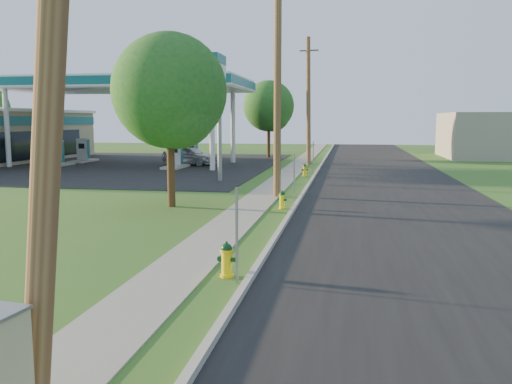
# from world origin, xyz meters

# --- Properties ---
(ground_plane) EXTENTS (140.00, 140.00, 0.00)m
(ground_plane) POSITION_xyz_m (0.00, 0.00, 0.00)
(ground_plane) COLOR #2F5920
(ground_plane) RESTS_ON ground
(road) EXTENTS (8.00, 120.00, 0.02)m
(road) POSITION_xyz_m (4.50, 10.00, 0.01)
(road) COLOR black
(road) RESTS_ON ground
(curb) EXTENTS (0.15, 120.00, 0.15)m
(curb) POSITION_xyz_m (0.50, 10.00, 0.07)
(curb) COLOR #A5A197
(curb) RESTS_ON ground
(sidewalk) EXTENTS (1.50, 120.00, 0.03)m
(sidewalk) POSITION_xyz_m (-1.25, 10.00, 0.01)
(sidewalk) COLOR gray
(sidewalk) RESTS_ON ground
(forecourt) EXTENTS (26.00, 28.00, 0.02)m
(forecourt) POSITION_xyz_m (-16.00, 32.00, 0.01)
(forecourt) COLOR black
(forecourt) RESTS_ON ground
(utility_pole_mid) EXTENTS (1.40, 0.32, 9.80)m
(utility_pole_mid) POSITION_xyz_m (-0.60, 17.00, 4.95)
(utility_pole_mid) COLOR brown
(utility_pole_mid) RESTS_ON ground
(utility_pole_far) EXTENTS (1.40, 0.32, 9.50)m
(utility_pole_far) POSITION_xyz_m (-0.60, 35.00, 4.80)
(utility_pole_far) COLOR brown
(utility_pole_far) RESTS_ON ground
(sign_post_near) EXTENTS (0.05, 0.04, 2.00)m
(sign_post_near) POSITION_xyz_m (0.25, 4.20, 1.00)
(sign_post_near) COLOR gray
(sign_post_near) RESTS_ON ground
(sign_post_mid) EXTENTS (0.05, 0.04, 2.00)m
(sign_post_mid) POSITION_xyz_m (0.25, 16.00, 1.00)
(sign_post_mid) COLOR gray
(sign_post_mid) RESTS_ON ground
(sign_post_far) EXTENTS (0.05, 0.04, 2.00)m
(sign_post_far) POSITION_xyz_m (0.25, 28.20, 1.00)
(sign_post_far) COLOR gray
(sign_post_far) RESTS_ON ground
(gas_canopy) EXTENTS (18.18, 9.18, 6.40)m
(gas_canopy) POSITION_xyz_m (-14.00, 32.00, 5.90)
(gas_canopy) COLOR silver
(gas_canopy) RESTS_ON ground
(fuel_pump_nw) EXTENTS (1.20, 3.20, 1.90)m
(fuel_pump_nw) POSITION_xyz_m (-18.50, 30.00, 0.72)
(fuel_pump_nw) COLOR #A5A197
(fuel_pump_nw) RESTS_ON ground
(fuel_pump_ne) EXTENTS (1.20, 3.20, 1.90)m
(fuel_pump_ne) POSITION_xyz_m (-9.50, 30.00, 0.72)
(fuel_pump_ne) COLOR #A5A197
(fuel_pump_ne) RESTS_ON ground
(fuel_pump_sw) EXTENTS (1.20, 3.20, 1.90)m
(fuel_pump_sw) POSITION_xyz_m (-18.50, 34.00, 0.72)
(fuel_pump_sw) COLOR #A5A197
(fuel_pump_sw) RESTS_ON ground
(fuel_pump_se) EXTENTS (1.20, 3.20, 1.90)m
(fuel_pump_se) POSITION_xyz_m (-9.50, 34.00, 0.72)
(fuel_pump_se) COLOR #A5A197
(fuel_pump_se) RESTS_ON ground
(price_pylon) EXTENTS (0.34, 2.04, 6.85)m
(price_pylon) POSITION_xyz_m (-4.50, 22.50, 5.43)
(price_pylon) COLOR gray
(price_pylon) RESTS_ON ground
(tree_verge) EXTENTS (4.39, 4.39, 6.65)m
(tree_verge) POSITION_xyz_m (-4.20, 13.50, 4.28)
(tree_verge) COLOR #3E2617
(tree_verge) RESTS_ON ground
(tree_lot) EXTENTS (4.53, 4.53, 6.86)m
(tree_lot) POSITION_xyz_m (-4.52, 41.66, 4.42)
(tree_lot) COLOR #3E2617
(tree_lot) RESTS_ON ground
(hydrant_near) EXTENTS (0.41, 0.36, 0.78)m
(hydrant_near) POSITION_xyz_m (-0.06, 4.59, 0.38)
(hydrant_near) COLOR yellow
(hydrant_near) RESTS_ON ground
(hydrant_mid) EXTENTS (0.36, 0.32, 0.70)m
(hydrant_mid) POSITION_xyz_m (0.02, 13.76, 0.34)
(hydrant_mid) COLOR yellow
(hydrant_mid) RESTS_ON ground
(hydrant_far) EXTENTS (0.41, 0.36, 0.78)m
(hydrant_far) POSITION_xyz_m (-0.10, 25.90, 0.38)
(hydrant_far) COLOR yellow
(hydrant_far) RESTS_ON ground
(car_silver) EXTENTS (4.57, 2.97, 1.45)m
(car_silver) POSITION_xyz_m (-9.26, 32.67, 0.72)
(car_silver) COLOR #B7BAC0
(car_silver) RESTS_ON ground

